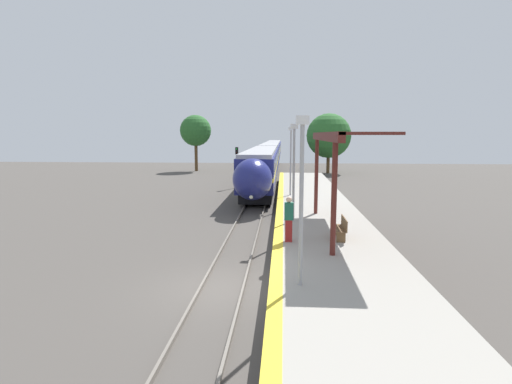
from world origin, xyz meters
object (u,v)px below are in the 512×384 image
train (270,155)px  platform_bench (341,228)px  railway_signal (237,163)px  lamppost_near (301,189)px  person_waiting (289,218)px  lamppost_far (291,156)px  lamppost_mid (294,165)px

train → platform_bench: bearing=-84.2°
train → railway_signal: size_ratio=17.69×
train → lamppost_near: lamppost_near is taller
train → person_waiting: train is taller
platform_bench → lamppost_far: bearing=99.1°
platform_bench → lamppost_near: bearing=-109.9°
lamppost_mid → lamppost_far: (0.00, 8.57, 0.00)m
lamppost_near → train: bearing=93.0°
lamppost_far → lamppost_near: bearing=-90.0°
railway_signal → lamppost_mid: size_ratio=0.83×
railway_signal → lamppost_far: bearing=-64.3°
train → person_waiting: 44.26m
platform_bench → railway_signal: (-6.94, 22.36, 1.05)m
railway_signal → platform_bench: bearing=-72.8°
platform_bench → railway_signal: railway_signal is taller
platform_bench → lamppost_near: (-1.90, -5.25, 2.30)m
train → lamppost_near: 48.96m
platform_bench → lamppost_mid: bearing=119.7°
lamppost_far → platform_bench: bearing=-80.9°
train → person_waiting: size_ratio=38.53×
person_waiting → lamppost_far: lamppost_far is taller
platform_bench → railway_signal: size_ratio=0.38×
person_waiting → railway_signal: 23.44m
person_waiting → lamppost_far: bearing=88.8°
railway_signal → lamppost_far: (5.04, -10.46, 1.25)m
lamppost_mid → lamppost_far: same height
lamppost_mid → platform_bench: bearing=-60.3°
platform_bench → lamppost_far: lamppost_far is taller
platform_bench → train: bearing=95.8°
platform_bench → lamppost_far: (-1.90, 11.90, 2.30)m
railway_signal → lamppost_near: lamppost_near is taller
train → platform_bench: 43.86m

